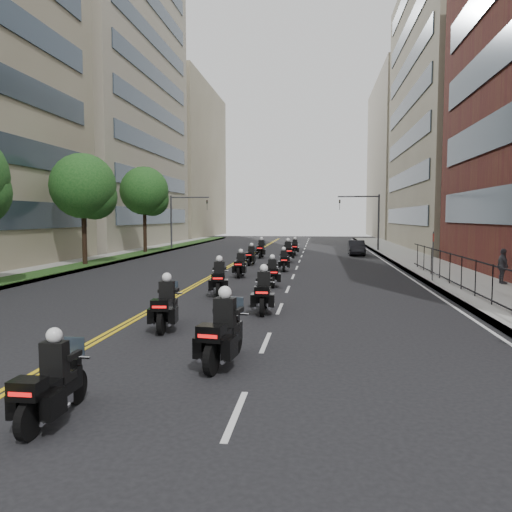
% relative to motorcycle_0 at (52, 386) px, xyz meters
% --- Properties ---
extents(ground, '(160.00, 160.00, 0.00)m').
position_rel_motorcycle_0_xyz_m(ground, '(-0.24, 0.66, -0.62)').
color(ground, black).
rests_on(ground, ground).
extents(sidewalk_right, '(4.00, 90.00, 0.15)m').
position_rel_motorcycle_0_xyz_m(sidewalk_right, '(11.76, 25.66, -0.54)').
color(sidewalk_right, gray).
rests_on(sidewalk_right, ground).
extents(sidewalk_left, '(4.00, 90.00, 0.15)m').
position_rel_motorcycle_0_xyz_m(sidewalk_left, '(-12.24, 25.66, -0.54)').
color(sidewalk_left, gray).
rests_on(sidewalk_left, ground).
extents(grass_strip, '(2.00, 90.00, 0.04)m').
position_rel_motorcycle_0_xyz_m(grass_strip, '(-11.44, 25.66, -0.45)').
color(grass_strip, '#1F3C15').
rests_on(grass_strip, sidewalk_left).
extents(building_right_tan, '(15.11, 28.00, 30.00)m').
position_rel_motorcycle_0_xyz_m(building_right_tan, '(21.24, 48.66, 14.38)').
color(building_right_tan, gray).
rests_on(building_right_tan, ground).
extents(building_right_far, '(15.00, 28.00, 26.00)m').
position_rel_motorcycle_0_xyz_m(building_right_far, '(21.26, 78.66, 12.38)').
color(building_right_far, '#9C977E').
rests_on(building_right_far, ground).
extents(building_left_mid, '(16.11, 28.00, 34.00)m').
position_rel_motorcycle_0_xyz_m(building_left_mid, '(-22.21, 48.66, 16.38)').
color(building_left_mid, '#9C977E').
rests_on(building_left_mid, ground).
extents(building_left_far, '(16.00, 28.00, 26.00)m').
position_rel_motorcycle_0_xyz_m(building_left_far, '(-22.24, 78.66, 12.38)').
color(building_left_far, gray).
rests_on(building_left_far, ground).
extents(iron_fence, '(0.05, 28.00, 1.50)m').
position_rel_motorcycle_0_xyz_m(iron_fence, '(10.76, 12.66, 0.29)').
color(iron_fence, black).
rests_on(iron_fence, sidewalk_right).
extents(street_trees, '(4.40, 38.40, 7.98)m').
position_rel_motorcycle_0_xyz_m(street_trees, '(-11.28, 19.27, 4.51)').
color(street_trees, black).
rests_on(street_trees, ground).
extents(traffic_signal_right, '(4.09, 0.20, 5.60)m').
position_rel_motorcycle_0_xyz_m(traffic_signal_right, '(9.30, 42.66, 3.08)').
color(traffic_signal_right, '#3F3F44').
rests_on(traffic_signal_right, ground).
extents(traffic_signal_left, '(4.09, 0.20, 5.60)m').
position_rel_motorcycle_0_xyz_m(traffic_signal_left, '(-9.77, 42.66, 3.08)').
color(traffic_signal_left, '#3F3F44').
rests_on(traffic_signal_left, ground).
extents(motorcycle_0, '(0.48, 2.12, 1.56)m').
position_rel_motorcycle_0_xyz_m(motorcycle_0, '(0.00, 0.00, 0.00)').
color(motorcycle_0, black).
rests_on(motorcycle_0, ground).
extents(motorcycle_1, '(0.75, 2.45, 1.81)m').
position_rel_motorcycle_0_xyz_m(motorcycle_1, '(2.21, 3.48, 0.10)').
color(motorcycle_1, black).
rests_on(motorcycle_1, ground).
extents(motorcycle_2, '(0.64, 2.32, 1.71)m').
position_rel_motorcycle_0_xyz_m(motorcycle_2, '(-0.18, 6.87, 0.06)').
color(motorcycle_2, black).
rests_on(motorcycle_2, ground).
extents(motorcycle_3, '(0.55, 2.33, 1.72)m').
position_rel_motorcycle_0_xyz_m(motorcycle_3, '(2.45, 9.88, 0.06)').
color(motorcycle_3, black).
rests_on(motorcycle_3, ground).
extents(motorcycle_4, '(0.71, 2.33, 1.72)m').
position_rel_motorcycle_0_xyz_m(motorcycle_4, '(0.12, 13.49, 0.06)').
color(motorcycle_4, black).
rests_on(motorcycle_4, ground).
extents(motorcycle_5, '(0.65, 2.11, 1.56)m').
position_rel_motorcycle_0_xyz_m(motorcycle_5, '(2.15, 16.61, -0.00)').
color(motorcycle_5, black).
rests_on(motorcycle_5, ground).
extents(motorcycle_6, '(0.49, 2.16, 1.59)m').
position_rel_motorcycle_0_xyz_m(motorcycle_6, '(0.02, 20.17, 0.01)').
color(motorcycle_6, black).
rests_on(motorcycle_6, ground).
extents(motorcycle_7, '(0.56, 2.06, 1.52)m').
position_rel_motorcycle_0_xyz_m(motorcycle_7, '(2.24, 23.56, -0.02)').
color(motorcycle_7, black).
rests_on(motorcycle_7, ground).
extents(motorcycle_8, '(0.55, 2.12, 1.56)m').
position_rel_motorcycle_0_xyz_m(motorcycle_8, '(-0.32, 27.18, 0.00)').
color(motorcycle_8, black).
rests_on(motorcycle_8, ground).
extents(motorcycle_9, '(0.71, 2.44, 1.80)m').
position_rel_motorcycle_0_xyz_m(motorcycle_9, '(2.12, 29.98, 0.09)').
color(motorcycle_9, black).
rests_on(motorcycle_9, ground).
extents(motorcycle_10, '(0.54, 2.35, 1.74)m').
position_rel_motorcycle_0_xyz_m(motorcycle_10, '(-0.30, 33.39, 0.07)').
color(motorcycle_10, black).
rests_on(motorcycle_10, ground).
extents(motorcycle_11, '(0.51, 2.21, 1.63)m').
position_rel_motorcycle_0_xyz_m(motorcycle_11, '(2.33, 36.69, 0.03)').
color(motorcycle_11, black).
rests_on(motorcycle_11, ground).
extents(parked_sedan, '(1.44, 3.99, 1.31)m').
position_rel_motorcycle_0_xyz_m(parked_sedan, '(7.76, 37.46, 0.04)').
color(parked_sedan, black).
rests_on(parked_sedan, ground).
extents(pedestrian_c, '(0.49, 1.03, 1.72)m').
position_rel_motorcycle_0_xyz_m(pedestrian_c, '(13.26, 17.78, 0.39)').
color(pedestrian_c, '#414048').
rests_on(pedestrian_c, sidewalk_right).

